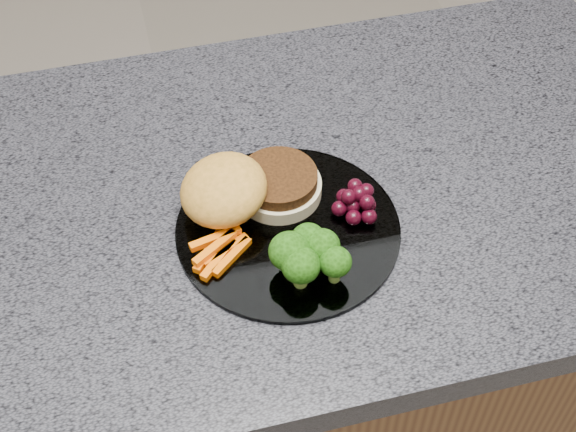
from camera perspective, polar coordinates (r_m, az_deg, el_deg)
The scene contains 7 objects.
island_cabinet at distance 1.35m, azimuth -3.33°, elevation -12.20°, with size 1.20×0.60×0.86m, color brown.
countertop at distance 0.98m, azimuth -4.49°, elevation 0.47°, with size 1.20×0.60×0.04m, color #43444C.
plate at distance 0.93m, azimuth 0.00°, elevation -0.93°, with size 0.26×0.26×0.01m, color white.
burger at distance 0.93m, azimuth -3.18°, elevation 1.83°, with size 0.20×0.14×0.06m.
carrot_sticks at distance 0.90m, azimuth -4.96°, elevation -2.43°, with size 0.07×0.07×0.02m.
broccoli at distance 0.86m, azimuth 1.40°, elevation -2.69°, with size 0.09×0.07×0.06m.
grape_bunch at distance 0.93m, azimuth 4.93°, elevation 1.04°, with size 0.05×0.06×0.03m.
Camera 1 is at (-0.08, -0.64, 1.61)m, focal length 50.00 mm.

